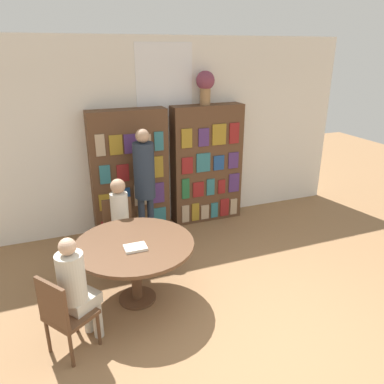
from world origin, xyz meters
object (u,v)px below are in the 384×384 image
Objects in this scene: bookshelf_right at (207,164)px; chair_left_side at (119,227)px; bookshelf_left at (130,173)px; seated_reader_right at (76,286)px; chair_near_camera at (64,313)px; reading_table at (135,251)px; seated_reader_left at (121,219)px; librarian_standing at (144,175)px; flower_vase at (205,84)px.

bookshelf_right reaches higher than chair_left_side.
seated_reader_right is (-1.05, -2.32, -0.30)m from bookshelf_left.
bookshelf_right is 2.26× the size of chair_near_camera.
reading_table is 0.84m from seated_reader_right.
chair_left_side is (0.84, 1.61, 0.00)m from chair_near_camera.
seated_reader_left is at bearing 116.95° from seated_reader_right.
bookshelf_left is at bearing -109.27° from seated_reader_left.
librarian_standing reaches higher than chair_near_camera.
chair_left_side is at bearing -113.78° from bookshelf_left.
flower_vase is at bearing 99.13° from chair_near_camera.
reading_table is (-1.68, -1.83, -0.33)m from bookshelf_right.
bookshelf_left reaches higher than seated_reader_right.
seated_reader_right reaches higher than reading_table.
reading_table is at bearing -131.74° from flower_vase.
seated_reader_right is at bearing 90.00° from chair_near_camera.
bookshelf_right is at bearing 0.01° from bookshelf_left.
bookshelf_right reaches higher than seated_reader_right.
librarian_standing reaches higher than seated_reader_left.
chair_near_camera is 0.70× the size of seated_reader_left.
chair_left_side is at bearing -146.01° from librarian_standing.
bookshelf_right is 1.31m from librarian_standing.
bookshelf_left and bookshelf_right have the same top height.
seated_reader_left is at bearing 89.37° from reading_table.
seated_reader_right is at bearing 65.84° from chair_left_side.
reading_table is at bearing 90.00° from chair_left_side.
flower_vase reaches higher than reading_table.
bookshelf_left reaches higher than seated_reader_left.
flower_vase reaches higher than bookshelf_right.
librarian_standing is (-1.16, -0.51, -1.20)m from flower_vase.
flower_vase is 0.60× the size of chair_left_side.
seated_reader_right is (-2.36, -2.32, -0.30)m from bookshelf_right.
chair_left_side is 0.83m from librarian_standing.
flower_vase is at bearing -147.75° from seated_reader_left.
bookshelf_left is at bearing -179.77° from flower_vase.
reading_table is at bearing -101.43° from bookshelf_left.
flower_vase is 0.29× the size of librarian_standing.
bookshelf_left is 2.75m from chair_near_camera.
librarian_standing is (0.11, -0.50, 0.11)m from bookshelf_left.
bookshelf_left is 1.63× the size of seated_reader_right.
bookshelf_left is at bearing 120.19° from seated_reader_right.
bookshelf_left is at bearing -179.99° from bookshelf_right.
bookshelf_left reaches higher than chair_left_side.
bookshelf_right is at bearing 47.47° from reading_table.
reading_table is at bearing 90.00° from seated_reader_right.
librarian_standing is at bearing 112.05° from seated_reader_right.
bookshelf_left is 0.52m from librarian_standing.
flower_vase is 0.60× the size of chair_near_camera.
bookshelf_right is 2.26× the size of chair_left_side.
reading_table is at bearing 90.00° from seated_reader_left.
flower_vase is at bearing 0.23° from bookshelf_left.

